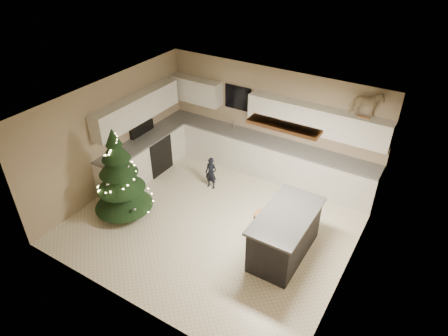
# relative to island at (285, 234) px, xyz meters

# --- Properties ---
(ground_plane) EXTENTS (5.50, 5.50, 0.00)m
(ground_plane) POSITION_rel_island_xyz_m (-1.60, 0.10, -0.48)
(ground_plane) COLOR beige
(room_shell) EXTENTS (5.52, 5.02, 2.61)m
(room_shell) POSITION_rel_island_xyz_m (-1.58, 0.10, 1.27)
(room_shell) COLOR tan
(room_shell) RESTS_ON ground_plane
(cabinetry) EXTENTS (5.50, 3.20, 2.00)m
(cabinetry) POSITION_rel_island_xyz_m (-2.51, 1.75, 0.28)
(cabinetry) COLOR white
(cabinetry) RESTS_ON ground_plane
(island) EXTENTS (0.90, 1.70, 0.95)m
(island) POSITION_rel_island_xyz_m (0.00, 0.00, 0.00)
(island) COLOR black
(island) RESTS_ON ground_plane
(bar_stool) EXTENTS (0.32, 0.32, 0.62)m
(bar_stool) POSITION_rel_island_xyz_m (-0.55, 0.15, -0.02)
(bar_stool) COLOR #965C36
(bar_stool) RESTS_ON ground_plane
(christmas_tree) EXTENTS (1.28, 1.23, 2.04)m
(christmas_tree) POSITION_rel_island_xyz_m (-3.45, -0.65, 0.36)
(christmas_tree) COLOR #3F2816
(christmas_tree) RESTS_ON ground_plane
(toddler) EXTENTS (0.30, 0.21, 0.79)m
(toddler) POSITION_rel_island_xyz_m (-2.35, 1.09, -0.09)
(toddler) COLOR black
(toddler) RESTS_ON ground_plane
(rocking_horse) EXTENTS (0.69, 0.50, 0.55)m
(rocking_horse) POSITION_rel_island_xyz_m (0.51, 2.43, 1.81)
(rocking_horse) COLOR #965C36
(rocking_horse) RESTS_ON cabinetry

